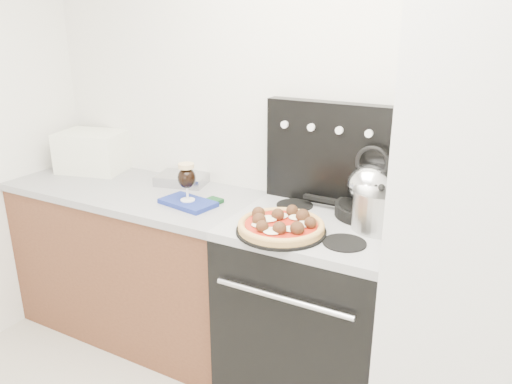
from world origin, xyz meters
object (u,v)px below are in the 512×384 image
Objects in this scene: base_cabinet at (140,263)px; toaster_oven at (93,151)px; pizza at (281,224)px; beer_glass at (187,182)px; stove_body at (313,315)px; pizza_pan at (281,231)px; skillet at (368,210)px; stock_pot at (379,211)px; tea_kettle at (371,181)px; fridge at (487,252)px; oven_mitt at (188,203)px.

toaster_oven reaches higher than base_cabinet.
beer_glass is at bearing 168.17° from pizza.
stove_body is 4.47× the size of beer_glass.
pizza_pan is 0.46m from skillet.
stock_pot reaches higher than skillet.
skillet is at bearing 15.83° from beer_glass.
stock_pot reaches higher than base_cabinet.
skillet is (0.18, 0.19, 0.51)m from stove_body.
tea_kettle is (0.18, 0.19, 0.65)m from stove_body.
fridge is at bearing -1.59° from base_cabinet.
stock_pot is at bearing 33.86° from pizza_pan.
fridge is (1.80, -0.05, 0.52)m from base_cabinet.
stock_pot is at bearing 1.74° from base_cabinet.
stove_body is at bearing -146.37° from tea_kettle.
stove_body is 0.56m from pizza.
skillet is 1.34× the size of stock_pot.
stock_pot is (0.08, -0.13, -0.09)m from tea_kettle.
pizza is 1.19× the size of skillet.
beer_glass reaches higher than stove_body.
oven_mitt is 0.91m from tea_kettle.
tea_kettle is (0.85, 0.24, 0.07)m from beer_glass.
pizza is at bearing -11.07° from base_cabinet.
tea_kettle is at bearing 47.60° from stove_body.
skillet is at bearing 15.83° from oven_mitt.
toaster_oven is 1.65× the size of stock_pot.
stove_body is 1.66m from toaster_oven.
stock_pot is (0.08, -0.13, 0.06)m from skillet.
oven_mitt is 0.89m from skillet.
toaster_oven is at bearing 175.08° from fridge.
oven_mitt is at bearing -172.90° from stock_pot.
base_cabinet is at bearing 169.99° from oven_mitt.
base_cabinet is at bearing 178.41° from fridge.
base_cabinet is 1.45m from tea_kettle.
stove_body is at bearing 4.23° from beer_glass.
beer_glass is at bearing 0.00° from oven_mitt.
tea_kettle is at bearing 15.83° from oven_mitt.
stove_body is 2.84× the size of skillet.
toaster_oven reaches higher than skillet.
pizza_pan is 1.25× the size of skillet.
fridge is 0.45m from stock_pot.
toaster_oven reaches higher than oven_mitt.
stove_body is at bearing -1.30° from base_cabinet.
pizza_pan is at bearing -140.84° from tea_kettle.
stove_body reaches higher than base_cabinet.
tea_kettle reaches higher than stove_body.
pizza is (0.58, -0.12, 0.05)m from oven_mitt.
fridge reaches higher than stock_pot.
pizza_pan is at bearing -126.87° from skillet.
skillet is at bearing 157.53° from fridge.
fridge is 8.14× the size of tea_kettle.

